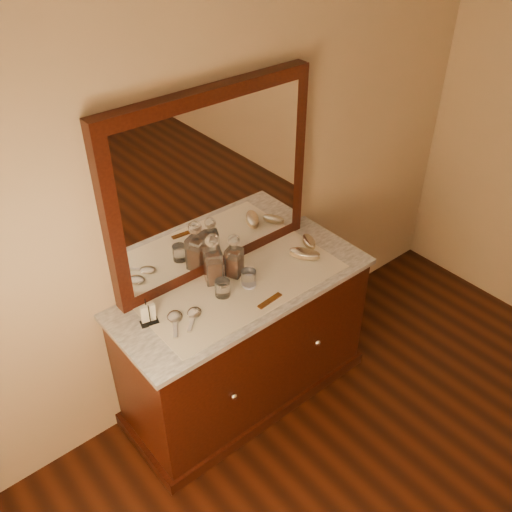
% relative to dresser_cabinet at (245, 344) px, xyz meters
% --- Properties ---
extents(dresser_cabinet, '(1.40, 0.55, 0.82)m').
position_rel_dresser_cabinet_xyz_m(dresser_cabinet, '(0.00, 0.00, 0.00)').
color(dresser_cabinet, black).
rests_on(dresser_cabinet, floor).
extents(dresser_plinth, '(1.46, 0.59, 0.08)m').
position_rel_dresser_cabinet_xyz_m(dresser_plinth, '(0.00, 0.00, -0.37)').
color(dresser_plinth, black).
rests_on(dresser_plinth, floor).
extents(knob_left, '(0.04, 0.04, 0.04)m').
position_rel_dresser_cabinet_xyz_m(knob_left, '(-0.30, -0.28, 0.04)').
color(knob_left, silver).
rests_on(knob_left, dresser_cabinet).
extents(knob_right, '(0.04, 0.04, 0.04)m').
position_rel_dresser_cabinet_xyz_m(knob_right, '(0.30, -0.28, 0.04)').
color(knob_right, silver).
rests_on(knob_right, dresser_cabinet).
extents(marble_top, '(1.44, 0.59, 0.03)m').
position_rel_dresser_cabinet_xyz_m(marble_top, '(0.00, 0.00, 0.42)').
color(marble_top, white).
rests_on(marble_top, dresser_cabinet).
extents(mirror_frame, '(1.20, 0.08, 1.00)m').
position_rel_dresser_cabinet_xyz_m(mirror_frame, '(0.00, 0.25, 0.94)').
color(mirror_frame, black).
rests_on(mirror_frame, marble_top).
extents(mirror_glass, '(1.06, 0.01, 0.86)m').
position_rel_dresser_cabinet_xyz_m(mirror_glass, '(0.00, 0.21, 0.94)').
color(mirror_glass, white).
rests_on(mirror_glass, marble_top).
extents(lace_runner, '(1.10, 0.45, 0.00)m').
position_rel_dresser_cabinet_xyz_m(lace_runner, '(0.00, -0.02, 0.44)').
color(lace_runner, beige).
rests_on(lace_runner, marble_top).
extents(pin_dish, '(0.10, 0.10, 0.01)m').
position_rel_dresser_cabinet_xyz_m(pin_dish, '(0.02, -0.02, 0.45)').
color(pin_dish, white).
rests_on(pin_dish, lace_runner).
extents(comb, '(0.16, 0.04, 0.01)m').
position_rel_dresser_cabinet_xyz_m(comb, '(0.02, -0.19, 0.45)').
color(comb, brown).
rests_on(comb, lace_runner).
extents(napkin_rack, '(0.10, 0.07, 0.13)m').
position_rel_dresser_cabinet_xyz_m(napkin_rack, '(-0.53, 0.07, 0.49)').
color(napkin_rack, black).
rests_on(napkin_rack, marble_top).
extents(decanter_left, '(0.12, 0.12, 0.30)m').
position_rel_dresser_cabinet_xyz_m(decanter_left, '(-0.10, 0.13, 0.56)').
color(decanter_left, brown).
rests_on(decanter_left, lace_runner).
extents(decanter_right, '(0.10, 0.10, 0.26)m').
position_rel_dresser_cabinet_xyz_m(decanter_right, '(0.02, 0.10, 0.54)').
color(decanter_right, brown).
rests_on(decanter_right, lace_runner).
extents(brush_near, '(0.16, 0.19, 0.05)m').
position_rel_dresser_cabinet_xyz_m(brush_near, '(0.42, -0.03, 0.47)').
color(brush_near, tan).
rests_on(brush_near, lace_runner).
extents(brush_far, '(0.12, 0.15, 0.04)m').
position_rel_dresser_cabinet_xyz_m(brush_far, '(0.52, 0.05, 0.46)').
color(brush_far, tan).
rests_on(brush_far, lace_runner).
extents(hand_mirror_outer, '(0.15, 0.19, 0.02)m').
position_rel_dresser_cabinet_xyz_m(hand_mirror_outer, '(-0.43, 0.00, 0.45)').
color(hand_mirror_outer, silver).
rests_on(hand_mirror_outer, lace_runner).
extents(hand_mirror_inner, '(0.16, 0.16, 0.02)m').
position_rel_dresser_cabinet_xyz_m(hand_mirror_inner, '(-0.34, -0.03, 0.45)').
color(hand_mirror_inner, silver).
rests_on(hand_mirror_inner, lace_runner).
extents(tumblers, '(0.23, 0.10, 0.09)m').
position_rel_dresser_cabinet_xyz_m(tumblers, '(-0.06, -0.01, 0.49)').
color(tumblers, white).
rests_on(tumblers, lace_runner).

